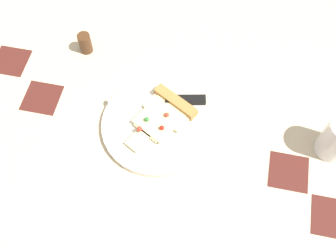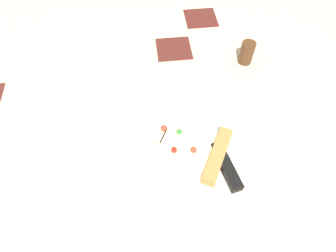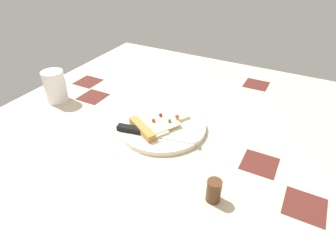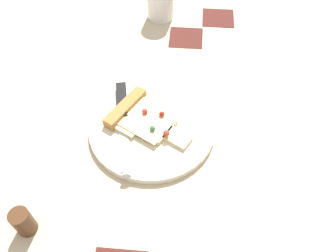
# 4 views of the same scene
# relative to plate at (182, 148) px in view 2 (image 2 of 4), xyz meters

# --- Properties ---
(ground_plane) EXTENTS (1.18, 1.18, 0.03)m
(ground_plane) POSITION_rel_plate_xyz_m (0.03, 0.02, -0.02)
(ground_plane) COLOR #C6B293
(ground_plane) RESTS_ON ground
(plate) EXTENTS (0.27, 0.27, 0.02)m
(plate) POSITION_rel_plate_xyz_m (0.00, 0.00, 0.00)
(plate) COLOR silver
(plate) RESTS_ON ground_plane
(pizza_slice) EXTENTS (0.15, 0.19, 0.03)m
(pizza_slice) POSITION_rel_plate_xyz_m (-0.01, -0.02, 0.02)
(pizza_slice) COLOR beige
(pizza_slice) RESTS_ON plate
(knife) EXTENTS (0.24, 0.07, 0.02)m
(knife) POSITION_rel_plate_xyz_m (-0.01, -0.06, 0.01)
(knife) COLOR silver
(knife) RESTS_ON plate
(pepper_shaker) EXTENTS (0.03, 0.03, 0.06)m
(pepper_shaker) POSITION_rel_plate_xyz_m (0.24, -0.19, 0.02)
(pepper_shaker) COLOR #4C2D19
(pepper_shaker) RESTS_ON ground_plane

